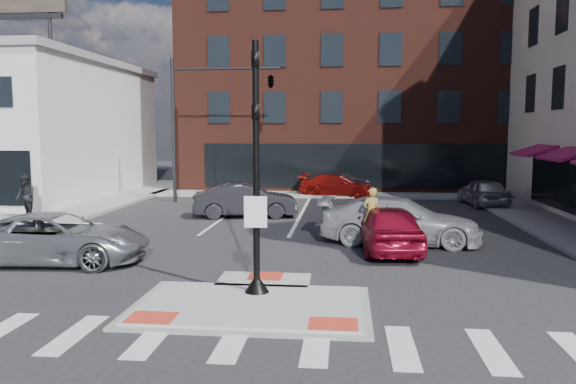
# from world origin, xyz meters

# --- Properties ---
(ground) EXTENTS (120.00, 120.00, 0.00)m
(ground) POSITION_xyz_m (0.00, 0.00, 0.00)
(ground) COLOR #28282B
(ground) RESTS_ON ground
(refuge_island) EXTENTS (5.40, 4.65, 0.13)m
(refuge_island) POSITION_xyz_m (0.00, -0.26, 0.05)
(refuge_island) COLOR gray
(refuge_island) RESTS_ON ground
(sidewalk_e) EXTENTS (3.00, 24.00, 0.15)m
(sidewalk_e) POSITION_xyz_m (10.80, 10.00, 0.07)
(sidewalk_e) COLOR gray
(sidewalk_e) RESTS_ON ground
(sidewalk_n) EXTENTS (26.00, 3.00, 0.15)m
(sidewalk_n) POSITION_xyz_m (3.00, 22.00, 0.07)
(sidewalk_n) COLOR gray
(sidewalk_n) RESTS_ON ground
(building_n) EXTENTS (24.40, 18.40, 15.50)m
(building_n) POSITION_xyz_m (3.00, 31.99, 7.80)
(building_n) COLOR #4A1F17
(building_n) RESTS_ON ground
(building_far_left) EXTENTS (10.00, 12.00, 10.00)m
(building_far_left) POSITION_xyz_m (-4.00, 52.00, 5.00)
(building_far_left) COLOR slate
(building_far_left) RESTS_ON ground
(building_far_right) EXTENTS (12.00, 12.00, 12.00)m
(building_far_right) POSITION_xyz_m (9.00, 54.00, 6.00)
(building_far_right) COLOR brown
(building_far_right) RESTS_ON ground
(signal_pole) EXTENTS (0.60, 0.60, 5.98)m
(signal_pole) POSITION_xyz_m (0.00, 0.40, 2.36)
(signal_pole) COLOR black
(signal_pole) RESTS_ON refuge_island
(mast_arm_signal) EXTENTS (6.10, 2.24, 8.00)m
(mast_arm_signal) POSITION_xyz_m (-3.47, 18.00, 6.21)
(mast_arm_signal) COLOR black
(mast_arm_signal) RESTS_ON ground
(silver_suv) EXTENTS (5.67, 2.91, 1.53)m
(silver_suv) POSITION_xyz_m (-6.60, 3.22, 0.77)
(silver_suv) COLOR #A3A6AA
(silver_suv) RESTS_ON ground
(red_sedan) EXTENTS (2.31, 4.84, 1.60)m
(red_sedan) POSITION_xyz_m (3.54, 6.00, 0.80)
(red_sedan) COLOR maroon
(red_sedan) RESTS_ON ground
(white_pickup) EXTENTS (5.89, 2.91, 1.65)m
(white_pickup) POSITION_xyz_m (4.05, 7.33, 0.82)
(white_pickup) COLOR silver
(white_pickup) RESTS_ON ground
(bg_car_dark) EXTENTS (5.00, 2.42, 1.58)m
(bg_car_dark) POSITION_xyz_m (-2.50, 12.85, 0.79)
(bg_car_dark) COLOR #27262C
(bg_car_dark) RESTS_ON ground
(bg_car_silver) EXTENTS (2.18, 4.49, 1.48)m
(bg_car_silver) POSITION_xyz_m (9.50, 18.19, 0.74)
(bg_car_silver) COLOR #B1B3B9
(bg_car_silver) RESTS_ON ground
(bg_car_red) EXTENTS (4.95, 2.77, 1.36)m
(bg_car_red) POSITION_xyz_m (1.63, 21.50, 0.68)
(bg_car_red) COLOR maroon
(bg_car_red) RESTS_ON ground
(cyclist) EXTENTS (1.19, 1.76, 2.13)m
(cyclist) POSITION_xyz_m (3.00, 6.10, 0.72)
(cyclist) COLOR #3F3F44
(cyclist) RESTS_ON ground
(pedestrian_a) EXTENTS (1.20, 1.16, 1.95)m
(pedestrian_a) POSITION_xyz_m (-12.00, 10.60, 1.12)
(pedestrian_a) COLOR black
(pedestrian_a) RESTS_ON sidewalk_nw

